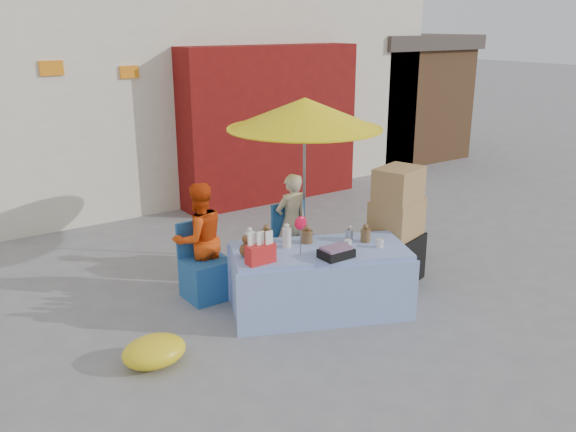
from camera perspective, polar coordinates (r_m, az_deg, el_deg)
ground at (r=6.31m, az=2.59°, el=-10.17°), size 80.00×80.00×0.00m
backdrop at (r=12.57m, az=-17.30°, el=17.61°), size 14.00×8.00×7.80m
market_table at (r=6.46m, az=2.89°, el=-5.91°), size 2.04×1.53×1.12m
chair_left at (r=6.88m, az=-7.66°, el=-5.54°), size 0.49×0.48×0.85m
chair_right at (r=7.48m, az=0.90°, el=-3.44°), size 0.49×0.48×0.85m
vendor_orange at (r=6.85m, az=-8.30°, el=-2.16°), size 0.63×0.50×1.29m
vendor_beige at (r=7.46m, az=0.31°, el=-0.59°), size 0.45×0.30×1.22m
umbrella at (r=7.46m, az=1.58°, el=9.52°), size 1.90×1.90×2.09m
box_stack at (r=7.22m, az=10.08°, el=-1.26°), size 0.75×0.67×1.39m
tarp_bundle at (r=5.72m, az=-12.41°, el=-12.26°), size 0.66×0.57×0.26m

